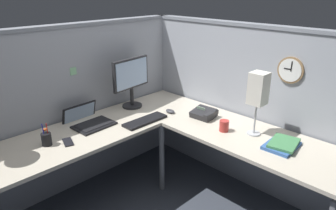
{
  "coord_description": "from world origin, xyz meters",
  "views": [
    {
      "loc": [
        -1.64,
        -1.71,
        1.89
      ],
      "look_at": [
        0.21,
        0.13,
        0.88
      ],
      "focal_mm": 33.3,
      "sensor_mm": 36.0,
      "label": 1
    }
  ],
  "objects_px": {
    "cell_phone": "(68,142)",
    "keyboard": "(145,121)",
    "desk_lamp_paper": "(258,90)",
    "computer_mouse": "(170,111)",
    "monitor": "(131,79)",
    "wall_clock": "(291,70)",
    "laptop": "(88,121)",
    "pen_cup": "(46,139)",
    "office_phone": "(204,114)",
    "book_stack": "(282,145)",
    "coffee_mug": "(224,126)"
  },
  "relations": [
    {
      "from": "pen_cup",
      "to": "book_stack",
      "type": "bearing_deg",
      "value": -46.29
    },
    {
      "from": "laptop",
      "to": "desk_lamp_paper",
      "type": "bearing_deg",
      "value": -54.0
    },
    {
      "from": "keyboard",
      "to": "office_phone",
      "type": "xyz_separation_m",
      "value": [
        0.45,
        -0.32,
        0.03
      ]
    },
    {
      "from": "computer_mouse",
      "to": "office_phone",
      "type": "height_order",
      "value": "office_phone"
    },
    {
      "from": "laptop",
      "to": "wall_clock",
      "type": "relative_size",
      "value": 1.8
    },
    {
      "from": "computer_mouse",
      "to": "pen_cup",
      "type": "bearing_deg",
      "value": 168.84
    },
    {
      "from": "cell_phone",
      "to": "wall_clock",
      "type": "xyz_separation_m",
      "value": [
        1.46,
        -1.08,
        0.51
      ]
    },
    {
      "from": "monitor",
      "to": "desk_lamp_paper",
      "type": "xyz_separation_m",
      "value": [
        0.31,
        -1.21,
        0.09
      ]
    },
    {
      "from": "computer_mouse",
      "to": "book_stack",
      "type": "xyz_separation_m",
      "value": [
        0.12,
        -1.09,
        0.0
      ]
    },
    {
      "from": "cell_phone",
      "to": "wall_clock",
      "type": "distance_m",
      "value": 1.88
    },
    {
      "from": "keyboard",
      "to": "office_phone",
      "type": "relative_size",
      "value": 1.99
    },
    {
      "from": "laptop",
      "to": "wall_clock",
      "type": "xyz_separation_m",
      "value": [
        1.15,
        -1.29,
        0.49
      ]
    },
    {
      "from": "laptop",
      "to": "pen_cup",
      "type": "height_order",
      "value": "pen_cup"
    },
    {
      "from": "pen_cup",
      "to": "wall_clock",
      "type": "height_order",
      "value": "wall_clock"
    },
    {
      "from": "laptop",
      "to": "desk_lamp_paper",
      "type": "height_order",
      "value": "desk_lamp_paper"
    },
    {
      "from": "wall_clock",
      "to": "cell_phone",
      "type": "bearing_deg",
      "value": 143.65
    },
    {
      "from": "computer_mouse",
      "to": "pen_cup",
      "type": "distance_m",
      "value": 1.16
    },
    {
      "from": "keyboard",
      "to": "desk_lamp_paper",
      "type": "height_order",
      "value": "desk_lamp_paper"
    },
    {
      "from": "coffee_mug",
      "to": "laptop",
      "type": "bearing_deg",
      "value": 126.98
    },
    {
      "from": "keyboard",
      "to": "cell_phone",
      "type": "height_order",
      "value": "keyboard"
    },
    {
      "from": "laptop",
      "to": "cell_phone",
      "type": "height_order",
      "value": "laptop"
    },
    {
      "from": "cell_phone",
      "to": "coffee_mug",
      "type": "height_order",
      "value": "coffee_mug"
    },
    {
      "from": "keyboard",
      "to": "wall_clock",
      "type": "xyz_separation_m",
      "value": [
        0.77,
        -0.94,
        0.5
      ]
    },
    {
      "from": "keyboard",
      "to": "computer_mouse",
      "type": "bearing_deg",
      "value": -2.31
    },
    {
      "from": "office_phone",
      "to": "book_stack",
      "type": "distance_m",
      "value": 0.78
    },
    {
      "from": "pen_cup",
      "to": "book_stack",
      "type": "relative_size",
      "value": 0.59
    },
    {
      "from": "pen_cup",
      "to": "computer_mouse",
      "type": "bearing_deg",
      "value": -11.16
    },
    {
      "from": "cell_phone",
      "to": "keyboard",
      "type": "bearing_deg",
      "value": 7.14
    },
    {
      "from": "monitor",
      "to": "pen_cup",
      "type": "distance_m",
      "value": 1.03
    },
    {
      "from": "keyboard",
      "to": "wall_clock",
      "type": "relative_size",
      "value": 1.95
    },
    {
      "from": "pen_cup",
      "to": "desk_lamp_paper",
      "type": "relative_size",
      "value": 0.34
    },
    {
      "from": "desk_lamp_paper",
      "to": "wall_clock",
      "type": "height_order",
      "value": "wall_clock"
    },
    {
      "from": "desk_lamp_paper",
      "to": "book_stack",
      "type": "bearing_deg",
      "value": -99.25
    },
    {
      "from": "pen_cup",
      "to": "wall_clock",
      "type": "bearing_deg",
      "value": -35.89
    },
    {
      "from": "book_stack",
      "to": "keyboard",
      "type": "bearing_deg",
      "value": 111.23
    },
    {
      "from": "computer_mouse",
      "to": "desk_lamp_paper",
      "type": "distance_m",
      "value": 0.91
    },
    {
      "from": "monitor",
      "to": "book_stack",
      "type": "distance_m",
      "value": 1.53
    },
    {
      "from": "book_stack",
      "to": "monitor",
      "type": "bearing_deg",
      "value": 100.3
    },
    {
      "from": "desk_lamp_paper",
      "to": "wall_clock",
      "type": "distance_m",
      "value": 0.34
    },
    {
      "from": "pen_cup",
      "to": "cell_phone",
      "type": "bearing_deg",
      "value": -30.45
    },
    {
      "from": "laptop",
      "to": "pen_cup",
      "type": "relative_size",
      "value": 2.2
    },
    {
      "from": "keyboard",
      "to": "desk_lamp_paper",
      "type": "relative_size",
      "value": 0.81
    },
    {
      "from": "monitor",
      "to": "book_stack",
      "type": "relative_size",
      "value": 1.64
    },
    {
      "from": "monitor",
      "to": "laptop",
      "type": "distance_m",
      "value": 0.61
    },
    {
      "from": "desk_lamp_paper",
      "to": "monitor",
      "type": "bearing_deg",
      "value": 104.56
    },
    {
      "from": "coffee_mug",
      "to": "office_phone",
      "type": "bearing_deg",
      "value": 70.17
    },
    {
      "from": "monitor",
      "to": "wall_clock",
      "type": "relative_size",
      "value": 2.27
    },
    {
      "from": "office_phone",
      "to": "coffee_mug",
      "type": "bearing_deg",
      "value": -109.83
    },
    {
      "from": "pen_cup",
      "to": "office_phone",
      "type": "distance_m",
      "value": 1.39
    },
    {
      "from": "coffee_mug",
      "to": "keyboard",
      "type": "bearing_deg",
      "value": 119.19
    }
  ]
}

